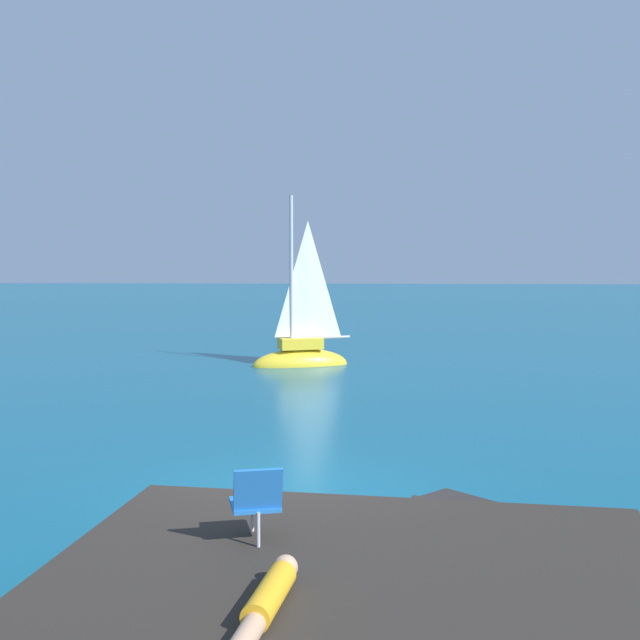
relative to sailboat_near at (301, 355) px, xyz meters
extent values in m
plane|color=#0F5675|center=(0.85, -13.20, -0.30)|extent=(160.00, 160.00, 0.00)
cube|color=#2D2823|center=(1.89, -17.17, -0.05)|extent=(6.28, 5.22, 0.50)
cube|color=#2A2726|center=(3.10, -14.31, -0.30)|extent=(1.24, 1.24, 0.55)
cube|color=#272820|center=(2.88, -15.14, -0.30)|extent=(1.44, 1.33, 0.86)
ellipsoid|color=yellow|center=(-0.02, -0.01, -0.30)|extent=(3.12, 1.92, 1.01)
cube|color=yellow|center=(-0.02, -0.01, 0.37)|extent=(1.45, 1.09, 0.33)
cylinder|color=#B7B7BC|center=(-0.28, -0.10, 2.51)|extent=(0.11, 0.11, 4.61)
cylinder|color=#B2B2B7|center=(0.59, 0.20, 0.53)|extent=(1.77, 0.68, 0.09)
pyramid|color=white|center=(0.21, 0.07, 2.32)|extent=(1.41, 0.53, 3.50)
cylinder|color=gold|center=(1.17, -18.03, 0.32)|extent=(0.36, 0.92, 0.24)
sphere|color=tan|center=(1.25, -17.49, 0.34)|extent=(0.22, 0.22, 0.22)
cube|color=blue|center=(0.83, -16.38, 0.55)|extent=(0.60, 0.63, 0.04)
cube|color=blue|center=(0.89, -16.63, 0.77)|extent=(0.50, 0.27, 0.45)
cylinder|color=silver|center=(0.77, -16.18, 0.37)|extent=(0.04, 0.04, 0.35)
cylinder|color=silver|center=(0.89, -16.63, 0.37)|extent=(0.04, 0.04, 0.35)
camera|label=1|loc=(1.94, -24.38, 3.09)|focal=45.53mm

